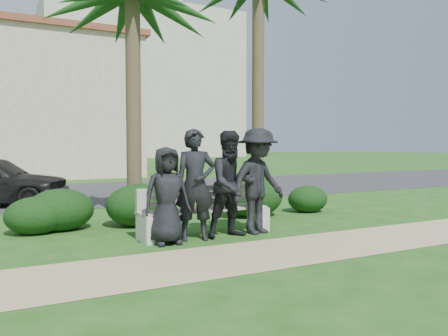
{
  "coord_description": "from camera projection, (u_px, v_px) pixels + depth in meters",
  "views": [
    {
      "loc": [
        -3.4,
        -7.24,
        1.61
      ],
      "look_at": [
        0.77,
        1.0,
        1.13
      ],
      "focal_mm": 35.0,
      "sensor_mm": 36.0,
      "label": 1
    }
  ],
  "objects": [
    {
      "name": "ground",
      "position": [
        211.0,
        232.0,
        8.07
      ],
      "size": [
        160.0,
        160.0,
        0.0
      ],
      "primitive_type": "plane",
      "color": "#1C4E16",
      "rests_on": "ground"
    },
    {
      "name": "footpath",
      "position": [
        263.0,
        254.0,
        6.47
      ],
      "size": [
        30.0,
        1.6,
        0.01
      ],
      "primitive_type": "cube",
      "color": "tan",
      "rests_on": "ground"
    },
    {
      "name": "asphalt_street",
      "position": [
        114.0,
        191.0,
        15.2
      ],
      "size": [
        160.0,
        8.0,
        0.01
      ],
      "primitive_type": "cube",
      "color": "#2D2D30",
      "rests_on": "ground"
    },
    {
      "name": "stucco_bldg_right",
      "position": [
        52.0,
        107.0,
        23.47
      ],
      "size": [
        8.4,
        8.4,
        7.3
      ],
      "color": "#BBAA8C",
      "rests_on": "ground"
    },
    {
      "name": "hotel_tower",
      "position": [
        137.0,
        63.0,
        62.69
      ],
      "size": [
        26.0,
        18.0,
        37.3
      ],
      "color": "beige",
      "rests_on": "ground"
    },
    {
      "name": "park_bench",
      "position": [
        205.0,
        214.0,
        7.83
      ],
      "size": [
        2.43,
        0.66,
        0.84
      ],
      "rotation": [
        0.0,
        0.0,
        0.05
      ],
      "color": "gray",
      "rests_on": "ground"
    },
    {
      "name": "man_a",
      "position": [
        167.0,
        195.0,
        7.09
      ],
      "size": [
        0.78,
        0.51,
        1.59
      ],
      "primitive_type": "imported",
      "rotation": [
        0.0,
        0.0,
        0.01
      ],
      "color": "black",
      "rests_on": "ground"
    },
    {
      "name": "man_b",
      "position": [
        195.0,
        185.0,
        7.38
      ],
      "size": [
        0.78,
        0.6,
        1.89
      ],
      "primitive_type": "imported",
      "rotation": [
        0.0,
        0.0,
        -0.24
      ],
      "color": "black",
      "rests_on": "ground"
    },
    {
      "name": "man_c",
      "position": [
        232.0,
        184.0,
        7.63
      ],
      "size": [
        0.92,
        0.73,
        1.87
      ],
      "primitive_type": "imported",
      "rotation": [
        0.0,
        0.0,
        0.02
      ],
      "color": "black",
      "rests_on": "ground"
    },
    {
      "name": "man_d",
      "position": [
        258.0,
        181.0,
        7.93
      ],
      "size": [
        1.39,
        1.02,
        1.92
      ],
      "primitive_type": "imported",
      "rotation": [
        0.0,
        0.0,
        0.27
      ],
      "color": "black",
      "rests_on": "ground"
    },
    {
      "name": "hedge_a",
      "position": [
        35.0,
        215.0,
        7.95
      ],
      "size": [
        1.07,
        0.88,
        0.7
      ],
      "primitive_type": "ellipsoid",
      "color": "black",
      "rests_on": "ground"
    },
    {
      "name": "hedge_b",
      "position": [
        60.0,
        209.0,
        8.28
      ],
      "size": [
        1.25,
        1.03,
        0.81
      ],
      "primitive_type": "ellipsoid",
      "color": "black",
      "rests_on": "ground"
    },
    {
      "name": "hedge_c",
      "position": [
        140.0,
        204.0,
        8.75
      ],
      "size": [
        1.34,
        1.11,
        0.87
      ],
      "primitive_type": "ellipsoid",
      "color": "black",
      "rests_on": "ground"
    },
    {
      "name": "hedge_e",
      "position": [
        251.0,
        195.0,
        9.88
      ],
      "size": [
        1.48,
        1.23,
        0.97
      ],
      "primitive_type": "ellipsoid",
      "color": "black",
      "rests_on": "ground"
    },
    {
      "name": "hedge_f",
      "position": [
        308.0,
        198.0,
        10.55
      ],
      "size": [
        1.01,
        0.83,
        0.66
      ],
      "primitive_type": "ellipsoid",
      "color": "black",
      "rests_on": "ground"
    }
  ]
}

